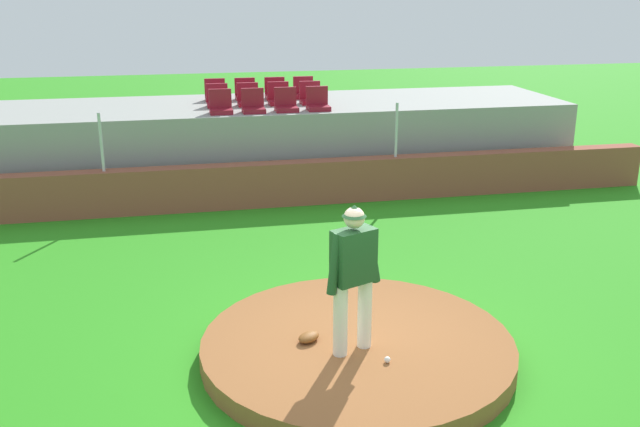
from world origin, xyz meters
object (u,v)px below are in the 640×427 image
stadium_chair_0 (221,106)px  stadium_chair_4 (218,100)px  stadium_chair_1 (253,105)px  stadium_chair_9 (245,93)px  stadium_chair_7 (311,97)px  stadium_chair_5 (248,99)px  pitcher (353,268)px  baseball (387,360)px  stadium_chair_8 (215,94)px  stadium_chair_10 (275,92)px  stadium_chair_3 (318,103)px  stadium_chair_6 (279,97)px  stadium_chair_2 (286,104)px  stadium_chair_11 (304,91)px  fielding_glove (309,337)px

stadium_chair_0 → stadium_chair_4: bearing=-89.5°
stadium_chair_1 → stadium_chair_9: bearing=-90.6°
stadium_chair_7 → stadium_chair_5: bearing=-0.9°
stadium_chair_1 → stadium_chair_5: 0.91m
pitcher → baseball: pitcher is taller
pitcher → stadium_chair_8: size_ratio=3.62×
baseball → stadium_chair_8: (-1.25, 10.02, 1.65)m
stadium_chair_5 → stadium_chair_10: 1.15m
baseball → stadium_chair_3: size_ratio=0.15×
stadium_chair_7 → stadium_chair_10: 1.13m
stadium_chair_1 → stadium_chair_6: (0.70, 0.94, 0.00)m
pitcher → stadium_chair_2: stadium_chair_2 is taller
stadium_chair_11 → pitcher: bearing=82.9°
stadium_chair_6 → stadium_chair_11: same height
pitcher → stadium_chair_10: stadium_chair_10 is taller
stadium_chair_4 → stadium_chair_9: (0.72, 0.89, 0.00)m
stadium_chair_9 → stadium_chair_7: bearing=147.1°
stadium_chair_7 → fielding_glove: bearing=78.9°
stadium_chair_4 → stadium_chair_11: (2.14, 0.89, 0.00)m
stadium_chair_9 → stadium_chair_1: bearing=89.4°
stadium_chair_5 → stadium_chair_0: bearing=52.6°
stadium_chair_8 → stadium_chair_3: bearing=139.5°
stadium_chair_6 → fielding_glove: bearing=83.7°
baseball → stadium_chair_6: 9.30m
stadium_chair_7 → stadium_chair_8: (-2.12, 0.92, 0.00)m
stadium_chair_8 → stadium_chair_0: bearing=90.0°
pitcher → stadium_chair_1: (-0.23, 7.85, 0.63)m
fielding_glove → stadium_chair_4: 8.60m
stadium_chair_10 → pitcher: bearing=87.0°
stadium_chair_2 → stadium_chair_9: bearing=-68.8°
stadium_chair_10 → stadium_chair_3: bearing=110.9°
stadium_chair_2 → baseball: bearing=88.9°
stadium_chair_0 → stadium_chair_7: size_ratio=1.00×
stadium_chair_2 → stadium_chair_10: 1.78m
stadium_chair_8 → stadium_chair_10: size_ratio=1.00×
stadium_chair_10 → stadium_chair_6: bearing=87.2°
stadium_chair_4 → stadium_chair_11: 2.31m
stadium_chair_4 → stadium_chair_7: bearing=179.6°
stadium_chair_0 → stadium_chair_11: (2.13, 1.77, 0.00)m
stadium_chair_0 → stadium_chair_10: bearing=-128.9°
stadium_chair_4 → stadium_chair_6: bearing=-178.6°
baseball → stadium_chair_9: (-0.54, 10.01, 1.65)m
stadium_chair_7 → stadium_chair_4: bearing=-0.4°
stadium_chair_7 → stadium_chair_9: (-1.40, 0.91, 0.00)m
stadium_chair_2 → stadium_chair_4: (-1.41, 0.90, 0.00)m
stadium_chair_11 → baseball: bearing=85.0°
stadium_chair_1 → stadium_chair_4: bearing=-52.2°
baseball → stadium_chair_4: size_ratio=0.15×
pitcher → stadium_chair_0: 7.95m
baseball → stadium_chair_2: bearing=88.9°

